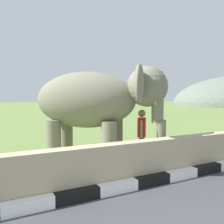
# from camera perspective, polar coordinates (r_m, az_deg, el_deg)

# --- Properties ---
(striped_curb) EXTENTS (16.20, 0.20, 0.24)m
(striped_curb) POSITION_cam_1_polar(r_m,az_deg,el_deg) (4.70, -14.11, -20.43)
(striped_curb) COLOR white
(striped_curb) RESTS_ON ground_plane
(barrier_parapet) EXTENTS (28.00, 0.36, 1.00)m
(barrier_parapet) POSITION_cam_1_polar(r_m,az_deg,el_deg) (5.78, 8.85, -11.74)
(barrier_parapet) COLOR tan
(barrier_parapet) RESTS_ON ground_plane
(elephant) EXTENTS (3.90, 3.75, 2.92)m
(elephant) POSITION_cam_1_polar(r_m,az_deg,el_deg) (6.98, -3.74, 2.61)
(elephant) COLOR slate
(elephant) RESTS_ON ground_plane
(person_handler) EXTENTS (0.47, 0.57, 1.66)m
(person_handler) POSITION_cam_1_polar(r_m,az_deg,el_deg) (7.25, 7.33, -5.17)
(person_handler) COLOR navy
(person_handler) RESTS_ON ground_plane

